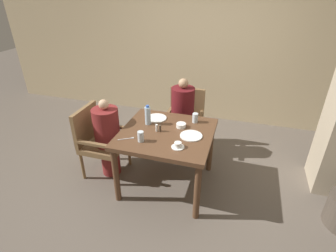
{
  "coord_description": "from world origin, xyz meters",
  "views": [
    {
      "loc": [
        0.77,
        -2.48,
        2.27
      ],
      "look_at": [
        0.0,
        0.05,
        0.81
      ],
      "focal_mm": 28.0,
      "sensor_mm": 36.0,
      "label": 1
    }
  ],
  "objects": [
    {
      "name": "ground_plane",
      "position": [
        0.0,
        0.0,
        0.0
      ],
      "size": [
        16.0,
        16.0,
        0.0
      ],
      "primitive_type": "plane",
      "color": "#60564C"
    },
    {
      "name": "pepper_shaker",
      "position": [
        -0.08,
        -0.02,
        0.8
      ],
      "size": [
        0.03,
        0.03,
        0.08
      ],
      "color": "#4C3D2D",
      "rests_on": "dining_table"
    },
    {
      "name": "water_bottle",
      "position": [
        -0.27,
        0.12,
        0.87
      ],
      "size": [
        0.07,
        0.07,
        0.25
      ],
      "color": "silver",
      "rests_on": "dining_table"
    },
    {
      "name": "diner_in_left_chair",
      "position": [
        -0.78,
        0.0,
        0.55
      ],
      "size": [
        0.32,
        0.32,
        1.06
      ],
      "color": "maroon",
      "rests_on": "ground_plane"
    },
    {
      "name": "salt_shaker",
      "position": [
        -0.11,
        -0.02,
        0.8
      ],
      "size": [
        0.03,
        0.03,
        0.09
      ],
      "color": "white",
      "rests_on": "dining_table"
    },
    {
      "name": "bowl_small",
      "position": [
        0.13,
        0.15,
        0.78
      ],
      "size": [
        0.12,
        0.12,
        0.05
      ],
      "color": "white",
      "rests_on": "dining_table"
    },
    {
      "name": "plate_main_right",
      "position": [
        -0.22,
        0.29,
        0.77
      ],
      "size": [
        0.25,
        0.25,
        0.01
      ],
      "color": "white",
      "rests_on": "dining_table"
    },
    {
      "name": "dining_table",
      "position": [
        0.0,
        0.0,
        0.65
      ],
      "size": [
        1.05,
        0.99,
        0.76
      ],
      "color": "brown",
      "rests_on": "ground_plane"
    },
    {
      "name": "glass_tall_mid",
      "position": [
        0.26,
        0.33,
        0.82
      ],
      "size": [
        0.07,
        0.07,
        0.12
      ],
      "color": "silver",
      "rests_on": "dining_table"
    },
    {
      "name": "plate_main_left",
      "position": [
        0.29,
        -0.01,
        0.77
      ],
      "size": [
        0.25,
        0.25,
        0.01
      ],
      "color": "white",
      "rests_on": "dining_table"
    },
    {
      "name": "glass_tall_near",
      "position": [
        -0.21,
        -0.27,
        0.82
      ],
      "size": [
        0.07,
        0.07,
        0.12
      ],
      "color": "silver",
      "rests_on": "dining_table"
    },
    {
      "name": "chair_far_side",
      "position": [
        0.0,
        0.89,
        0.5
      ],
      "size": [
        0.51,
        0.51,
        0.91
      ],
      "color": "brown",
      "rests_on": "ground_plane"
    },
    {
      "name": "diner_in_far_chair",
      "position": [
        -0.0,
        0.75,
        0.59
      ],
      "size": [
        0.32,
        0.32,
        1.15
      ],
      "color": "#5B1419",
      "rests_on": "ground_plane"
    },
    {
      "name": "teacup_with_saucer",
      "position": [
        0.21,
        -0.27,
        0.78
      ],
      "size": [
        0.14,
        0.14,
        0.06
      ],
      "color": "white",
      "rests_on": "dining_table"
    },
    {
      "name": "chair_left_side",
      "position": [
        -0.92,
        0.0,
        0.5
      ],
      "size": [
        0.51,
        0.51,
        0.91
      ],
      "color": "brown",
      "rests_on": "ground_plane"
    },
    {
      "name": "wall_back",
      "position": [
        0.0,
        2.05,
        1.4
      ],
      "size": [
        8.0,
        0.06,
        2.8
      ],
      "color": "#C6B289",
      "rests_on": "ground_plane"
    },
    {
      "name": "fork_beside_plate",
      "position": [
        -0.36,
        -0.27,
        0.76
      ],
      "size": [
        0.16,
        0.11,
        0.0
      ],
      "color": "silver",
      "rests_on": "dining_table"
    }
  ]
}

